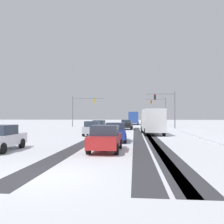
{
  "coord_description": "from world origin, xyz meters",
  "views": [
    {
      "loc": [
        3.13,
        -7.97,
        2.15
      ],
      "look_at": [
        0.0,
        24.77,
        2.8
      ],
      "focal_mm": 37.35,
      "sensor_mm": 36.0,
      "label": 1
    }
  ],
  "objects_px": {
    "car_grey_second": "(99,126)",
    "car_blue_fourth": "(116,132)",
    "car_black_lead": "(127,125)",
    "traffic_signal_far_right": "(160,107)",
    "traffic_signal_near_right": "(167,104)",
    "traffic_signal_far_left": "(81,106)",
    "car_red_fifth": "(105,138)",
    "bus_oncoming": "(134,117)",
    "box_truck_delivery": "(152,121)",
    "car_white_sixth": "(0,138)",
    "car_silver_third": "(92,128)"
  },
  "relations": [
    {
      "from": "car_black_lead",
      "to": "traffic_signal_near_right",
      "type": "bearing_deg",
      "value": 17.79
    },
    {
      "from": "traffic_signal_far_right",
      "to": "car_silver_third",
      "type": "bearing_deg",
      "value": -111.29
    },
    {
      "from": "traffic_signal_far_left",
      "to": "traffic_signal_near_right",
      "type": "bearing_deg",
      "value": -25.52
    },
    {
      "from": "traffic_signal_far_left",
      "to": "car_white_sixth",
      "type": "bearing_deg",
      "value": -85.13
    },
    {
      "from": "traffic_signal_near_right",
      "to": "car_blue_fourth",
      "type": "relative_size",
      "value": 1.56
    },
    {
      "from": "car_black_lead",
      "to": "car_silver_third",
      "type": "distance_m",
      "value": 13.28
    },
    {
      "from": "car_black_lead",
      "to": "box_truck_delivery",
      "type": "bearing_deg",
      "value": -72.25
    },
    {
      "from": "traffic_signal_far_left",
      "to": "car_silver_third",
      "type": "xyz_separation_m",
      "value": [
        6.65,
        -23.23,
        -3.65
      ]
    },
    {
      "from": "bus_oncoming",
      "to": "box_truck_delivery",
      "type": "xyz_separation_m",
      "value": [
        2.31,
        -36.03,
        -0.36
      ]
    },
    {
      "from": "car_silver_third",
      "to": "car_red_fifth",
      "type": "distance_m",
      "value": 12.28
    },
    {
      "from": "traffic_signal_far_left",
      "to": "car_grey_second",
      "type": "xyz_separation_m",
      "value": [
        6.31,
        -15.88,
        -3.65
      ]
    },
    {
      "from": "traffic_signal_far_left",
      "to": "box_truck_delivery",
      "type": "relative_size",
      "value": 0.9
    },
    {
      "from": "car_grey_second",
      "to": "car_silver_third",
      "type": "distance_m",
      "value": 7.36
    },
    {
      "from": "car_silver_third",
      "to": "box_truck_delivery",
      "type": "height_order",
      "value": "box_truck_delivery"
    },
    {
      "from": "box_truck_delivery",
      "to": "car_white_sixth",
      "type": "bearing_deg",
      "value": -125.93
    },
    {
      "from": "bus_oncoming",
      "to": "traffic_signal_far_left",
      "type": "bearing_deg",
      "value": -126.9
    },
    {
      "from": "traffic_signal_far_right",
      "to": "car_grey_second",
      "type": "height_order",
      "value": "traffic_signal_far_right"
    },
    {
      "from": "car_grey_second",
      "to": "box_truck_delivery",
      "type": "distance_m",
      "value": 8.93
    },
    {
      "from": "car_black_lead",
      "to": "box_truck_delivery",
      "type": "height_order",
      "value": "box_truck_delivery"
    },
    {
      "from": "car_white_sixth",
      "to": "bus_oncoming",
      "type": "height_order",
      "value": "bus_oncoming"
    },
    {
      "from": "car_blue_fourth",
      "to": "box_truck_delivery",
      "type": "xyz_separation_m",
      "value": [
        3.73,
        8.43,
        0.82
      ]
    },
    {
      "from": "car_red_fifth",
      "to": "car_black_lead",
      "type": "bearing_deg",
      "value": 88.78
    },
    {
      "from": "car_white_sixth",
      "to": "box_truck_delivery",
      "type": "distance_m",
      "value": 17.96
    },
    {
      "from": "traffic_signal_near_right",
      "to": "car_blue_fourth",
      "type": "bearing_deg",
      "value": -108.97
    },
    {
      "from": "car_white_sixth",
      "to": "car_silver_third",
      "type": "bearing_deg",
      "value": 73.65
    },
    {
      "from": "traffic_signal_far_right",
      "to": "car_red_fifth",
      "type": "xyz_separation_m",
      "value": [
        -7.6,
        -39.09,
        -3.52
      ]
    },
    {
      "from": "car_red_fifth",
      "to": "box_truck_delivery",
      "type": "xyz_separation_m",
      "value": [
        3.92,
        14.11,
        0.82
      ]
    },
    {
      "from": "car_silver_third",
      "to": "bus_oncoming",
      "type": "distance_m",
      "value": 38.52
    },
    {
      "from": "car_blue_fourth",
      "to": "bus_oncoming",
      "type": "height_order",
      "value": "bus_oncoming"
    },
    {
      "from": "traffic_signal_far_right",
      "to": "car_blue_fourth",
      "type": "distance_m",
      "value": 34.4
    },
    {
      "from": "car_black_lead",
      "to": "car_red_fifth",
      "type": "distance_m",
      "value": 24.73
    },
    {
      "from": "traffic_signal_far_left",
      "to": "car_blue_fourth",
      "type": "xyz_separation_m",
      "value": [
        9.83,
        -29.47,
        -3.65
      ]
    },
    {
      "from": "traffic_signal_near_right",
      "to": "box_truck_delivery",
      "type": "relative_size",
      "value": 0.87
    },
    {
      "from": "car_grey_second",
      "to": "car_red_fifth",
      "type": "distance_m",
      "value": 19.55
    },
    {
      "from": "car_red_fifth",
      "to": "car_silver_third",
      "type": "bearing_deg",
      "value": 104.09
    },
    {
      "from": "car_black_lead",
      "to": "car_blue_fourth",
      "type": "distance_m",
      "value": 19.05
    },
    {
      "from": "traffic_signal_far_right",
      "to": "car_white_sixth",
      "type": "xyz_separation_m",
      "value": [
        -14.21,
        -39.51,
        -3.52
      ]
    },
    {
      "from": "car_grey_second",
      "to": "car_black_lead",
      "type": "bearing_deg",
      "value": 54.76
    },
    {
      "from": "car_red_fifth",
      "to": "car_white_sixth",
      "type": "bearing_deg",
      "value": -176.37
    },
    {
      "from": "car_grey_second",
      "to": "car_blue_fourth",
      "type": "relative_size",
      "value": 1.0
    },
    {
      "from": "car_red_fifth",
      "to": "traffic_signal_near_right",
      "type": "bearing_deg",
      "value": 74.45
    },
    {
      "from": "traffic_signal_near_right",
      "to": "car_blue_fourth",
      "type": "height_order",
      "value": "traffic_signal_near_right"
    },
    {
      "from": "traffic_signal_near_right",
      "to": "car_grey_second",
      "type": "height_order",
      "value": "traffic_signal_near_right"
    },
    {
      "from": "car_grey_second",
      "to": "bus_oncoming",
      "type": "xyz_separation_m",
      "value": [
        4.94,
        30.87,
        1.18
      ]
    },
    {
      "from": "car_black_lead",
      "to": "traffic_signal_far_right",
      "type": "bearing_deg",
      "value": 63.79
    },
    {
      "from": "car_white_sixth",
      "to": "box_truck_delivery",
      "type": "bearing_deg",
      "value": 54.07
    },
    {
      "from": "traffic_signal_far_left",
      "to": "car_red_fifth",
      "type": "height_order",
      "value": "traffic_signal_far_left"
    },
    {
      "from": "car_red_fifth",
      "to": "box_truck_delivery",
      "type": "relative_size",
      "value": 0.55
    },
    {
      "from": "traffic_signal_near_right",
      "to": "car_red_fifth",
      "type": "relative_size",
      "value": 1.58
    },
    {
      "from": "traffic_signal_far_right",
      "to": "traffic_signal_near_right",
      "type": "relative_size",
      "value": 1.0
    }
  ]
}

